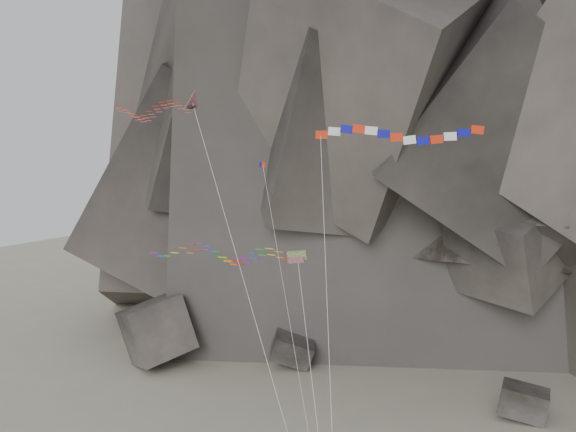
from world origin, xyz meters
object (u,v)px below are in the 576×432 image
at_px(pennant_kite, 277,252).
at_px(delta_kite, 148,110).
at_px(parafoil_kite, 216,253).
at_px(banner_kite, 397,136).

bearing_deg(pennant_kite, delta_kite, -161.89).
height_order(delta_kite, parafoil_kite, delta_kite).
distance_m(delta_kite, pennant_kite, 14.12).
height_order(delta_kite, banner_kite, delta_kite).
bearing_deg(banner_kite, parafoil_kite, 166.72).
bearing_deg(delta_kite, banner_kite, 17.71).
bearing_deg(pennant_kite, banner_kite, 34.64).
xyz_separation_m(delta_kite, pennant_kite, (10.16, 0.85, -9.77)).
bearing_deg(pennant_kite, parafoil_kite, -177.61).
bearing_deg(delta_kite, parafoil_kite, 29.54).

